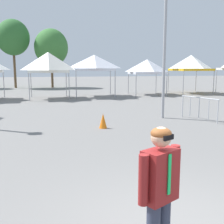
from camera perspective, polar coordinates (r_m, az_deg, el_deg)
name	(u,v)px	position (r m, az deg, el deg)	size (l,w,h in m)	color
canopy_tent_right_of_center	(48,62)	(22.19, -13.04, 9.97)	(3.10, 3.10, 3.59)	#9E9EA3
canopy_tent_behind_left	(94,63)	(23.17, -3.68, 10.12)	(3.44, 3.44, 3.44)	#9E9EA3
canopy_tent_behind_center	(147,67)	(24.95, 7.26, 9.29)	(2.92, 2.92, 3.13)	#9E9EA3
canopy_tent_behind_right	(191,63)	(27.17, 16.01, 9.74)	(3.29, 3.29, 3.56)	#9E9EA3
person_foreground	(159,191)	(3.31, 9.79, -15.78)	(0.59, 0.41, 1.78)	#33384C
light_pole_opposite_side	(165,25)	(13.52, 10.95, 17.19)	(0.36, 0.36, 7.56)	#9E9EA3
tree_behind_tents_center	(13,38)	(34.98, -19.80, 14.29)	(3.75, 3.75, 7.92)	brown
tree_behind_tents_left	(51,47)	(34.44, -12.46, 12.90)	(3.97, 3.97, 6.96)	brown
crowd_barrier_by_lift	(199,104)	(13.29, 17.62, 1.56)	(0.82, 1.97, 1.08)	#B7BABF
traffic_cone_lot_center	(103,121)	(11.08, -1.86, -1.84)	(0.32, 0.32, 0.60)	orange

